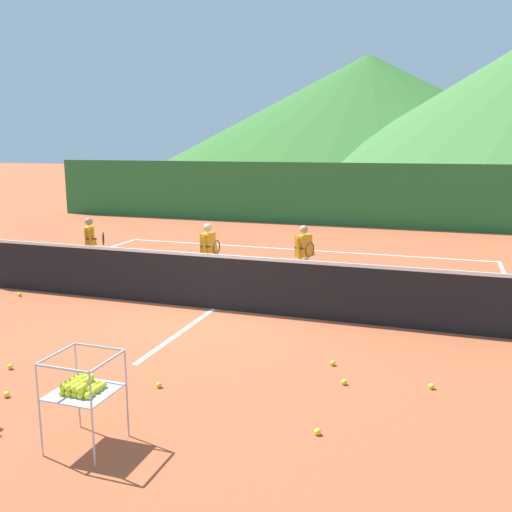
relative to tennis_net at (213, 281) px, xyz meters
name	(u,v)px	position (x,y,z in m)	size (l,w,h in m)	color
ground_plane	(214,309)	(0.00, 0.00, -0.50)	(120.00, 120.00, 0.00)	#B25633
line_baseline_far	(298,250)	(0.00, 5.84, -0.50)	(10.07, 0.08, 0.01)	white
line_service_center	(214,309)	(0.00, 0.00, -0.50)	(0.08, 5.28, 0.01)	white
tennis_net	(213,281)	(0.00, 0.00, 0.00)	(9.72, 0.08, 1.05)	#333338
student_0	(91,240)	(-3.57, 1.59, 0.25)	(0.61, 0.51, 1.25)	silver
student_1	(208,248)	(-0.80, 1.63, 0.25)	(0.40, 0.62, 1.24)	black
student_2	(304,250)	(1.08, 2.08, 0.24)	(0.41, 0.68, 1.23)	silver
ball_cart	(82,387)	(0.59, -4.51, 0.10)	(0.58, 0.58, 0.90)	#B7B7BC
tennis_ball_0	(10,367)	(-1.42, -3.27, -0.47)	(0.07, 0.07, 0.07)	yellow
tennis_ball_1	(6,394)	(-0.88, -3.93, -0.47)	(0.07, 0.07, 0.07)	yellow
tennis_ball_3	(159,385)	(0.63, -3.14, -0.47)	(0.07, 0.07, 0.07)	yellow
tennis_ball_4	(333,363)	(2.44, -1.83, -0.47)	(0.07, 0.07, 0.07)	yellow
tennis_ball_5	(20,294)	(-3.79, -0.41, -0.47)	(0.07, 0.07, 0.07)	yellow
tennis_ball_6	(431,386)	(3.67, -2.15, -0.47)	(0.07, 0.07, 0.07)	yellow
tennis_ball_9	(317,432)	(2.64, -3.61, -0.47)	(0.07, 0.07, 0.07)	yellow
tennis_ball_10	(344,382)	(2.68, -2.36, -0.47)	(0.07, 0.07, 0.07)	yellow
windscreen_fence	(333,194)	(0.00, 10.66, 0.59)	(22.15, 0.08, 2.19)	#286B33
hill_1	(367,110)	(-7.76, 75.02, 7.18)	(59.67, 59.67, 15.37)	#38702D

